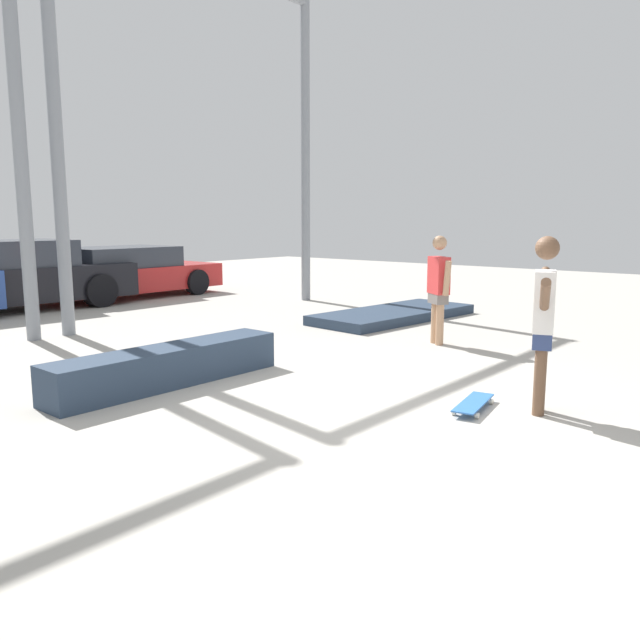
{
  "coord_description": "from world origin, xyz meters",
  "views": [
    {
      "loc": [
        -4.55,
        -3.15,
        1.8
      ],
      "look_at": [
        0.44,
        1.07,
        0.74
      ],
      "focal_mm": 35.0,
      "sensor_mm": 36.0,
      "label": 1
    }
  ],
  "objects_px": {
    "skateboard": "(473,403)",
    "parked_car_black": "(10,277)",
    "manual_pad": "(394,314)",
    "parked_car_red": "(125,273)",
    "bystander": "(438,285)",
    "skateboarder": "(544,315)",
    "grind_box": "(168,366)"
  },
  "relations": [
    {
      "from": "manual_pad",
      "to": "skateboard",
      "type": "bearing_deg",
      "value": -138.55
    },
    {
      "from": "skateboard",
      "to": "parked_car_black",
      "type": "bearing_deg",
      "value": 78.57
    },
    {
      "from": "parked_car_red",
      "to": "bystander",
      "type": "bearing_deg",
      "value": -92.65
    },
    {
      "from": "grind_box",
      "to": "parked_car_black",
      "type": "distance_m",
      "value": 7.27
    },
    {
      "from": "skateboarder",
      "to": "parked_car_black",
      "type": "distance_m",
      "value": 10.61
    },
    {
      "from": "skateboarder",
      "to": "grind_box",
      "type": "xyz_separation_m",
      "value": [
        -1.63,
        3.5,
        -0.72
      ]
    },
    {
      "from": "grind_box",
      "to": "manual_pad",
      "type": "relative_size",
      "value": 0.83
    },
    {
      "from": "parked_car_black",
      "to": "bystander",
      "type": "relative_size",
      "value": 2.96
    },
    {
      "from": "skateboarder",
      "to": "parked_car_black",
      "type": "height_order",
      "value": "skateboarder"
    },
    {
      "from": "skateboarder",
      "to": "manual_pad",
      "type": "bearing_deg",
      "value": 26.66
    },
    {
      "from": "parked_car_black",
      "to": "parked_car_red",
      "type": "bearing_deg",
      "value": 5.99
    },
    {
      "from": "skateboarder",
      "to": "manual_pad",
      "type": "relative_size",
      "value": 0.5
    },
    {
      "from": "bystander",
      "to": "manual_pad",
      "type": "bearing_deg",
      "value": 173.91
    },
    {
      "from": "grind_box",
      "to": "manual_pad",
      "type": "xyz_separation_m",
      "value": [
        5.46,
        0.66,
        -0.13
      ]
    },
    {
      "from": "skateboarder",
      "to": "parked_car_red",
      "type": "xyz_separation_m",
      "value": [
        2.5,
        10.76,
        -0.36
      ]
    },
    {
      "from": "skateboarder",
      "to": "skateboard",
      "type": "bearing_deg",
      "value": 100.18
    },
    {
      "from": "grind_box",
      "to": "parked_car_red",
      "type": "height_order",
      "value": "parked_car_red"
    },
    {
      "from": "skateboarder",
      "to": "grind_box",
      "type": "relative_size",
      "value": 0.6
    },
    {
      "from": "manual_pad",
      "to": "bystander",
      "type": "distance_m",
      "value": 2.47
    },
    {
      "from": "parked_car_black",
      "to": "bystander",
      "type": "distance_m",
      "value": 8.59
    },
    {
      "from": "manual_pad",
      "to": "parked_car_red",
      "type": "height_order",
      "value": "parked_car_red"
    },
    {
      "from": "skateboarder",
      "to": "parked_car_red",
      "type": "relative_size",
      "value": 0.38
    },
    {
      "from": "manual_pad",
      "to": "parked_car_red",
      "type": "bearing_deg",
      "value": 101.44
    },
    {
      "from": "skateboard",
      "to": "parked_car_red",
      "type": "xyz_separation_m",
      "value": [
        2.8,
        10.25,
        0.52
      ]
    },
    {
      "from": "parked_car_black",
      "to": "parked_car_red",
      "type": "height_order",
      "value": "parked_car_black"
    },
    {
      "from": "manual_pad",
      "to": "skateboarder",
      "type": "bearing_deg",
      "value": -132.61
    },
    {
      "from": "skateboard",
      "to": "parked_car_black",
      "type": "xyz_separation_m",
      "value": [
        0.11,
        10.1,
        0.62
      ]
    },
    {
      "from": "parked_car_black",
      "to": "manual_pad",
      "type": "bearing_deg",
      "value": -55.25
    },
    {
      "from": "skateboard",
      "to": "bystander",
      "type": "xyz_separation_m",
      "value": [
        2.6,
        1.88,
        0.8
      ]
    },
    {
      "from": "parked_car_black",
      "to": "bystander",
      "type": "bearing_deg",
      "value": -70.4
    },
    {
      "from": "skateboarder",
      "to": "grind_box",
      "type": "bearing_deg",
      "value": 94.23
    },
    {
      "from": "skateboarder",
      "to": "parked_car_red",
      "type": "distance_m",
      "value": 11.05
    }
  ]
}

